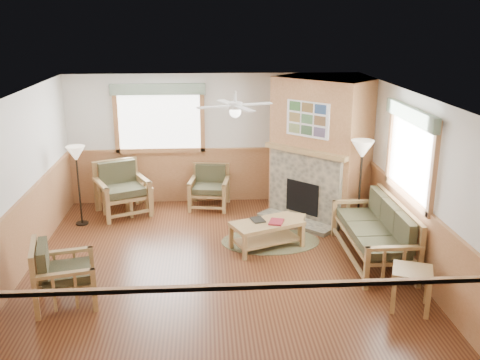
{
  "coord_description": "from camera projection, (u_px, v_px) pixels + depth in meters",
  "views": [
    {
      "loc": [
        -0.17,
        -7.9,
        3.8
      ],
      "look_at": [
        0.4,
        0.7,
        1.15
      ],
      "focal_mm": 40.0,
      "sensor_mm": 36.0,
      "label": 1
    }
  ],
  "objects": [
    {
      "name": "wall_front",
      "position": [
        225.0,
        269.0,
        5.41
      ],
      "size": [
        6.0,
        0.02,
        2.7
      ],
      "primitive_type": "cube",
      "color": "white",
      "rests_on": "floor"
    },
    {
      "name": "sofa",
      "position": [
        373.0,
        232.0,
        8.6
      ],
      "size": [
        2.08,
        0.85,
        0.96
      ],
      "primitive_type": null,
      "rotation": [
        0.0,
        0.0,
        -1.57
      ],
      "color": "#A07D4B",
      "rests_on": "floor"
    },
    {
      "name": "book_red",
      "position": [
        276.0,
        221.0,
        8.96
      ],
      "size": [
        0.3,
        0.35,
        0.03
      ],
      "primitive_type": "cube",
      "rotation": [
        0.0,
        0.0,
        -0.32
      ],
      "color": "maroon",
      "rests_on": "coffee_table"
    },
    {
      "name": "ceiling_fan",
      "position": [
        235.0,
        94.0,
        8.19
      ],
      "size": [
        1.59,
        1.59,
        0.36
      ],
      "primitive_type": null,
      "rotation": [
        0.0,
        0.0,
        0.35
      ],
      "color": "white",
      "rests_on": "ceiling"
    },
    {
      "name": "book_dark",
      "position": [
        258.0,
        219.0,
        9.06
      ],
      "size": [
        0.26,
        0.31,
        0.02
      ],
      "primitive_type": "cube",
      "rotation": [
        0.0,
        0.0,
        0.27
      ],
      "color": "black",
      "rests_on": "coffee_table"
    },
    {
      "name": "armchair_left",
      "position": [
        65.0,
        273.0,
        7.29
      ],
      "size": [
        0.96,
        0.96,
        0.9
      ],
      "primitive_type": null,
      "rotation": [
        0.0,
        0.0,
        1.8
      ],
      "color": "#A07D4B",
      "rests_on": "floor"
    },
    {
      "name": "wall_right",
      "position": [
        407.0,
        178.0,
        8.46
      ],
      "size": [
        0.02,
        6.0,
        2.7
      ],
      "primitive_type": "cube",
      "color": "white",
      "rests_on": "floor"
    },
    {
      "name": "footstool",
      "position": [
        291.0,
        227.0,
        9.56
      ],
      "size": [
        0.57,
        0.57,
        0.38
      ],
      "primitive_type": null,
      "rotation": [
        0.0,
        0.0,
        -0.36
      ],
      "color": "#A07D4B",
      "rests_on": "floor"
    },
    {
      "name": "window_right",
      "position": [
        416.0,
        106.0,
        7.92
      ],
      "size": [
        0.16,
        1.9,
        1.5
      ],
      "primitive_type": null,
      "color": "white",
      "rests_on": "wall_right"
    },
    {
      "name": "floor",
      "position": [
        218.0,
        261.0,
        8.67
      ],
      "size": [
        6.0,
        6.0,
        0.01
      ],
      "primitive_type": "cube",
      "color": "#552C17",
      "rests_on": "ground"
    },
    {
      "name": "window_back",
      "position": [
        158.0,
        82.0,
        10.67
      ],
      "size": [
        1.9,
        0.16,
        1.5
      ],
      "primitive_type": null,
      "color": "white",
      "rests_on": "wall_back"
    },
    {
      "name": "floor_lamp_left",
      "position": [
        79.0,
        186.0,
        9.97
      ],
      "size": [
        0.43,
        0.43,
        1.53
      ],
      "primitive_type": null,
      "rotation": [
        0.0,
        0.0,
        0.26
      ],
      "color": "black",
      "rests_on": "floor"
    },
    {
      "name": "braided_rug",
      "position": [
        270.0,
        241.0,
        9.41
      ],
      "size": [
        2.2,
        2.2,
        0.01
      ],
      "primitive_type": "cylinder",
      "rotation": [
        0.0,
        0.0,
        -0.33
      ],
      "color": "brown",
      "rests_on": "floor"
    },
    {
      "name": "armchair_back_left",
      "position": [
        122.0,
        189.0,
        10.58
      ],
      "size": [
        1.22,
        1.22,
        1.03
      ],
      "primitive_type": null,
      "rotation": [
        0.0,
        0.0,
        0.43
      ],
      "color": "#A07D4B",
      "rests_on": "floor"
    },
    {
      "name": "wall_back",
      "position": [
        214.0,
        139.0,
        11.13
      ],
      "size": [
        6.0,
        0.02,
        2.7
      ],
      "primitive_type": "cube",
      "color": "white",
      "rests_on": "floor"
    },
    {
      "name": "end_table_chairs",
      "position": [
        139.0,
        200.0,
        10.68
      ],
      "size": [
        0.63,
        0.62,
        0.56
      ],
      "primitive_type": null,
      "rotation": [
        0.0,
        0.0,
        0.36
      ],
      "color": "#A07D4B",
      "rests_on": "floor"
    },
    {
      "name": "end_table_sofa",
      "position": [
        411.0,
        289.0,
        7.18
      ],
      "size": [
        0.66,
        0.65,
        0.58
      ],
      "primitive_type": null,
      "rotation": [
        0.0,
        0.0,
        -0.37
      ],
      "color": "#A07D4B",
      "rests_on": "floor"
    },
    {
      "name": "fireplace",
      "position": [
        320.0,
        148.0,
        10.35
      ],
      "size": [
        3.11,
        3.11,
        2.7
      ],
      "primitive_type": null,
      "rotation": [
        0.0,
        0.0,
        -0.79
      ],
      "color": "#AB7346",
      "rests_on": "floor"
    },
    {
      "name": "wainscot",
      "position": [
        218.0,
        229.0,
        8.5
      ],
      "size": [
        6.0,
        6.0,
        1.1
      ],
      "primitive_type": null,
      "color": "#AB7346",
      "rests_on": "floor"
    },
    {
      "name": "coffee_table",
      "position": [
        267.0,
        235.0,
        9.08
      ],
      "size": [
        1.33,
        1.01,
        0.48
      ],
      "primitive_type": null,
      "rotation": [
        0.0,
        0.0,
        0.4
      ],
      "color": "#A07D4B",
      "rests_on": "floor"
    },
    {
      "name": "armchair_back_right",
      "position": [
        209.0,
        188.0,
        10.96
      ],
      "size": [
        0.88,
        0.88,
        0.86
      ],
      "primitive_type": null,
      "rotation": [
        0.0,
        0.0,
        -0.16
      ],
      "color": "#A07D4B",
      "rests_on": "floor"
    },
    {
      "name": "wall_left",
      "position": [
        19.0,
        185.0,
        8.08
      ],
      "size": [
        0.02,
        6.0,
        2.7
      ],
      "primitive_type": "cube",
      "color": "white",
      "rests_on": "floor"
    },
    {
      "name": "ceiling",
      "position": [
        216.0,
        94.0,
        7.87
      ],
      "size": [
        6.0,
        6.0,
        0.01
      ],
      "primitive_type": "cube",
      "color": "white",
      "rests_on": "floor"
    },
    {
      "name": "floor_lamp_right",
      "position": [
        360.0,
        188.0,
        9.48
      ],
      "size": [
        0.49,
        0.49,
        1.75
      ],
      "primitive_type": null,
      "rotation": [
        0.0,
        0.0,
        -0.27
      ],
      "color": "black",
      "rests_on": "floor"
    }
  ]
}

